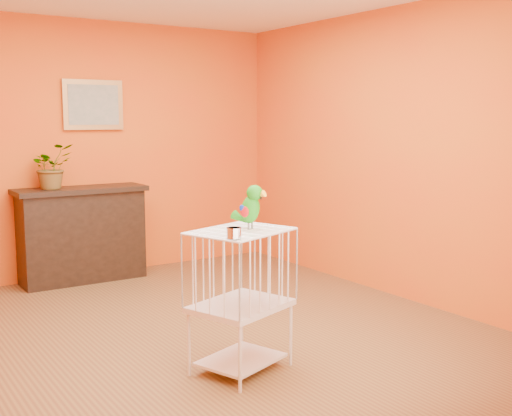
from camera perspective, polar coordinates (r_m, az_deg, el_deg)
ground at (r=4.99m, az=-5.04°, el=-10.93°), size 4.50×4.50×0.00m
room_shell at (r=4.72m, az=-5.28°, el=7.57°), size 4.50×4.50×4.50m
console_cabinet at (r=6.61m, az=-15.21°, el=-2.27°), size 1.27×0.46×0.94m
potted_plant at (r=6.44m, az=-17.68°, el=3.10°), size 0.49×0.52×0.34m
framed_picture at (r=6.76m, az=-14.27°, el=8.88°), size 0.62×0.04×0.50m
birdcage at (r=4.12m, az=-1.36°, el=-8.06°), size 0.71×0.63×0.92m
feed_cup at (r=3.73m, az=-1.98°, el=-2.23°), size 0.09×0.09×0.06m
parrot at (r=4.07m, az=-0.50°, el=0.16°), size 0.18×0.25×0.28m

